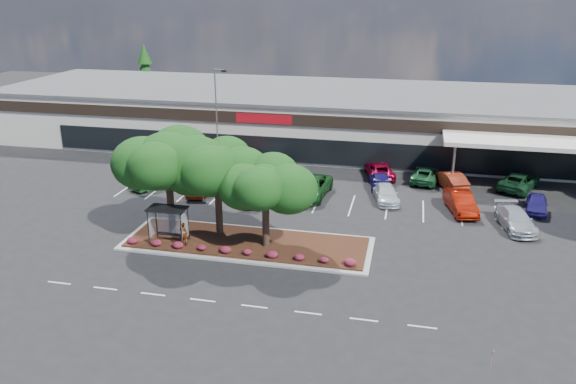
% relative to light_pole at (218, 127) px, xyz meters
% --- Properties ---
extents(ground, '(160.00, 160.00, 0.00)m').
position_rel_light_pole_xyz_m(ground, '(9.76, -20.35, -4.58)').
color(ground, black).
rests_on(ground, ground).
extents(retail_store, '(80.40, 25.20, 6.25)m').
position_rel_light_pole_xyz_m(retail_store, '(9.83, 13.56, -1.42)').
color(retail_store, silver).
rests_on(retail_store, ground).
extents(landscape_island, '(18.00, 6.00, 0.26)m').
position_rel_light_pole_xyz_m(landscape_island, '(7.76, -16.35, -4.45)').
color(landscape_island, '#A2A29D').
rests_on(landscape_island, ground).
extents(lane_markings, '(33.12, 20.06, 0.01)m').
position_rel_light_pole_xyz_m(lane_markings, '(9.62, -9.93, -4.57)').
color(lane_markings, silver).
rests_on(lane_markings, ground).
extents(shrub_row, '(17.00, 0.80, 0.50)m').
position_rel_light_pole_xyz_m(shrub_row, '(7.76, -18.45, -4.07)').
color(shrub_row, maroon).
rests_on(shrub_row, landscape_island).
extents(bus_shelter, '(2.75, 1.55, 2.59)m').
position_rel_light_pole_xyz_m(bus_shelter, '(2.26, -17.40, -2.27)').
color(bus_shelter, black).
rests_on(bus_shelter, landscape_island).
extents(island_tree_west, '(7.20, 7.20, 7.89)m').
position_rel_light_pole_xyz_m(island_tree_west, '(1.76, -15.85, -0.37)').
color(island_tree_west, '#113811').
rests_on(island_tree_west, landscape_island).
extents(island_tree_mid, '(6.60, 6.60, 7.32)m').
position_rel_light_pole_xyz_m(island_tree_mid, '(5.26, -15.15, -0.66)').
color(island_tree_mid, '#113811').
rests_on(island_tree_mid, landscape_island).
extents(island_tree_east, '(5.80, 5.80, 6.50)m').
position_rel_light_pole_xyz_m(island_tree_east, '(9.26, -16.65, -1.06)').
color(island_tree_east, '#113811').
rests_on(island_tree_east, landscape_island).
extents(conifer_north_west, '(4.40, 4.40, 10.00)m').
position_rel_light_pole_xyz_m(conifer_north_west, '(-20.24, 25.65, 0.42)').
color(conifer_north_west, '#113811').
rests_on(conifer_north_west, ground).
extents(person_waiting, '(0.67, 0.49, 1.70)m').
position_rel_light_pole_xyz_m(person_waiting, '(3.52, -17.86, -3.47)').
color(person_waiting, '#594C47').
rests_on(person_waiting, landscape_island).
extents(light_pole, '(1.41, 0.79, 10.30)m').
position_rel_light_pole_xyz_m(light_pole, '(0.00, 0.00, 0.00)').
color(light_pole, '#A2A29D').
rests_on(light_pole, ground).
extents(survey_stake, '(0.08, 0.14, 0.92)m').
position_rel_light_pole_xyz_m(survey_stake, '(23.47, -27.11, -3.98)').
color(survey_stake, '#967F4E').
rests_on(survey_stake, ground).
extents(car_0, '(3.66, 5.28, 1.65)m').
position_rel_light_pole_xyz_m(car_0, '(-4.29, -5.98, -3.75)').
color(car_0, '#17461F').
rests_on(car_0, ground).
extents(car_1, '(3.38, 5.37, 1.67)m').
position_rel_light_pole_xyz_m(car_1, '(1.48, -5.60, -3.74)').
color(car_1, brown).
rests_on(car_1, ground).
extents(car_2, '(2.53, 4.75, 1.49)m').
position_rel_light_pole_xyz_m(car_2, '(0.33, -6.87, -3.83)').
color(car_2, maroon).
rests_on(car_2, ground).
extents(car_3, '(2.25, 4.64, 1.53)m').
position_rel_light_pole_xyz_m(car_3, '(5.72, -8.01, -3.81)').
color(car_3, maroon).
rests_on(car_3, ground).
extents(car_4, '(3.42, 6.44, 1.72)m').
position_rel_light_pole_xyz_m(car_4, '(10.41, -5.44, -3.72)').
color(car_4, '#184D1C').
rests_on(car_4, ground).
extents(car_5, '(2.85, 4.93, 1.34)m').
position_rel_light_pole_xyz_m(car_5, '(17.03, -5.13, -3.90)').
color(car_5, silver).
rests_on(car_5, ground).
extents(car_6, '(2.80, 5.33, 1.67)m').
position_rel_light_pole_xyz_m(car_6, '(23.22, -6.33, -3.74)').
color(car_6, '#7B0F02').
rests_on(car_6, ground).
extents(car_7, '(3.04, 5.48, 1.50)m').
position_rel_light_pole_xyz_m(car_7, '(27.14, -9.03, -3.83)').
color(car_7, '#AFB6BC').
rests_on(car_7, ground).
extents(car_8, '(2.34, 4.32, 1.40)m').
position_rel_light_pole_xyz_m(car_8, '(29.39, -4.96, -3.88)').
color(car_8, navy).
rests_on(car_8, ground).
extents(car_9, '(4.60, 6.38, 1.72)m').
position_rel_light_pole_xyz_m(car_9, '(-1.09, -0.30, -3.72)').
color(car_9, '#9A351A').
rests_on(car_9, ground).
extents(car_10, '(2.51, 4.80, 1.50)m').
position_rel_light_pole_xyz_m(car_10, '(2.23, -1.75, -3.82)').
color(car_10, maroon).
rests_on(car_10, ground).
extents(car_11, '(3.18, 5.33, 1.39)m').
position_rel_light_pole_xyz_m(car_11, '(3.03, -1.67, -3.88)').
color(car_11, silver).
rests_on(car_11, ground).
extents(car_12, '(2.84, 5.01, 1.61)m').
position_rel_light_pole_xyz_m(car_12, '(6.47, -0.59, -3.77)').
color(car_12, '#194E19').
rests_on(car_12, ground).
extents(car_13, '(2.63, 4.81, 1.55)m').
position_rel_light_pole_xyz_m(car_13, '(16.30, -1.82, -3.80)').
color(car_13, navy).
rests_on(car_13, ground).
extents(car_14, '(3.59, 5.67, 1.46)m').
position_rel_light_pole_xyz_m(car_14, '(16.03, 1.38, -3.85)').
color(car_14, maroon).
rests_on(car_14, ground).
extents(car_15, '(3.11, 5.50, 1.45)m').
position_rel_light_pole_xyz_m(car_15, '(20.42, 0.99, -3.85)').
color(car_15, '#1C522D').
rests_on(car_15, ground).
extents(car_16, '(3.42, 5.07, 1.58)m').
position_rel_light_pole_xyz_m(car_16, '(22.64, -0.30, -3.79)').
color(car_16, maroon).
rests_on(car_16, ground).
extents(car_17, '(4.78, 6.30, 1.59)m').
position_rel_light_pole_xyz_m(car_17, '(28.83, 0.63, -3.78)').
color(car_17, '#1B4C2B').
rests_on(car_17, ground).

